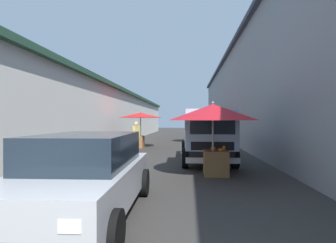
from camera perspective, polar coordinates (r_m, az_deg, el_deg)
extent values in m
plane|color=#33302D|center=(14.83, 1.07, -6.32)|extent=(90.00, 90.00, 0.00)
cube|color=silver|center=(18.91, -21.74, 0.85)|extent=(49.50, 7.00, 3.80)
cube|color=#284C38|center=(19.04, -21.75, 6.94)|extent=(49.80, 7.50, 0.24)
cube|color=gray|center=(18.26, 25.81, 5.56)|extent=(49.50, 7.00, 6.78)
cube|color=#383D4C|center=(18.91, 25.83, 16.21)|extent=(49.80, 7.50, 0.24)
cylinder|color=#9E9EA3|center=(8.09, 9.73, -4.01)|extent=(0.06, 0.06, 2.19)
cone|color=red|center=(8.07, 9.73, 2.01)|extent=(2.72, 2.72, 0.49)
sphere|color=#9E9EA3|center=(8.08, 9.74, 4.05)|extent=(0.07, 0.07, 0.07)
cube|color=brown|center=(8.34, 10.33, -8.80)|extent=(0.83, 0.73, 0.77)
sphere|color=orange|center=(8.10, 11.23, -6.02)|extent=(0.09, 0.09, 0.09)
sphere|color=orange|center=(8.34, 12.04, -5.83)|extent=(0.09, 0.09, 0.09)
sphere|color=orange|center=(8.21, 11.73, -5.93)|extent=(0.09, 0.09, 0.09)
sphere|color=orange|center=(8.42, 9.59, -5.78)|extent=(0.09, 0.09, 0.09)
sphere|color=orange|center=(8.27, 12.09, -5.51)|extent=(0.09, 0.09, 0.09)
sphere|color=orange|center=(8.45, 10.04, -5.76)|extent=(0.09, 0.09, 0.09)
cylinder|color=#9E9EA3|center=(20.43, 6.44, -1.23)|extent=(0.06, 0.06, 2.33)
cone|color=#D84C14|center=(20.43, 6.44, 1.36)|extent=(2.85, 2.85, 0.48)
sphere|color=#9E9EA3|center=(20.43, 6.44, 2.15)|extent=(0.07, 0.07, 0.07)
cube|color=#9E7547|center=(20.62, 6.07, -3.45)|extent=(0.99, 0.74, 0.73)
sphere|color=orange|center=(20.25, 5.90, -2.37)|extent=(0.09, 0.09, 0.09)
sphere|color=orange|center=(20.72, 5.69, -2.31)|extent=(0.09, 0.09, 0.09)
sphere|color=orange|center=(20.34, 5.52, -2.35)|extent=(0.09, 0.09, 0.09)
sphere|color=orange|center=(20.75, 5.37, -2.15)|extent=(0.09, 0.09, 0.09)
cylinder|color=#9E9EA3|center=(16.13, -6.01, -1.92)|extent=(0.06, 0.06, 2.17)
cone|color=red|center=(16.12, -6.01, 1.39)|extent=(2.67, 2.67, 0.31)
sphere|color=#9E9EA3|center=(16.12, -6.01, 2.08)|extent=(0.07, 0.07, 0.07)
cube|color=olive|center=(16.33, -6.48, -4.42)|extent=(0.83, 0.64, 0.73)
sphere|color=orange|center=(16.25, -7.20, -2.99)|extent=(0.09, 0.09, 0.09)
sphere|color=orange|center=(16.32, -6.94, -2.79)|extent=(0.09, 0.09, 0.09)
sphere|color=orange|center=(16.07, -6.42, -3.03)|extent=(0.09, 0.09, 0.09)
cube|color=#ADAFB5|center=(4.95, -17.78, -12.91)|extent=(3.95, 1.84, 0.64)
cube|color=#19232D|center=(4.99, -17.18, -5.82)|extent=(2.38, 1.58, 0.56)
cube|color=silver|center=(3.01, -20.48, -20.53)|extent=(0.07, 0.24, 0.14)
cylinder|color=black|center=(3.58, -11.91, -22.72)|extent=(0.61, 0.22, 0.60)
cylinder|color=black|center=(6.06, -5.34, -13.07)|extent=(0.61, 0.22, 0.60)
cylinder|color=black|center=(6.53, -20.81, -12.12)|extent=(0.61, 0.22, 0.60)
cube|color=black|center=(11.07, 8.18, -5.95)|extent=(4.84, 1.61, 0.36)
cube|color=#ADC6E0|center=(9.39, 9.10, -1.68)|extent=(1.59, 1.79, 1.40)
cube|color=#19232D|center=(8.65, 9.63, -0.69)|extent=(0.10, 1.47, 0.63)
cube|color=#19232D|center=(9.39, 9.10, -0.62)|extent=(1.10, 1.80, 0.45)
cube|color=black|center=(8.68, 9.63, -5.28)|extent=(0.10, 1.40, 0.28)
cube|color=silver|center=(8.66, 9.69, -8.36)|extent=(0.17, 1.75, 0.18)
cube|color=gray|center=(11.95, 11.75, -3.43)|extent=(3.16, 0.15, 0.50)
cube|color=gray|center=(11.81, 3.82, -3.47)|extent=(3.16, 0.15, 0.50)
cube|color=gray|center=(13.39, 7.24, -3.03)|extent=(0.11, 1.65, 0.50)
cylinder|color=black|center=(9.61, 14.33, -7.75)|extent=(0.73, 0.24, 0.72)
cylinder|color=black|center=(9.43, 3.75, -7.90)|extent=(0.73, 0.24, 0.72)
cylinder|color=black|center=(12.62, 11.55, -5.83)|extent=(0.73, 0.24, 0.72)
cylinder|color=black|center=(12.47, 3.53, -5.90)|extent=(0.73, 0.24, 0.72)
cylinder|color=#232328|center=(13.83, -6.75, -5.11)|extent=(0.14, 0.14, 0.81)
cylinder|color=#232328|center=(13.69, -7.12, -5.17)|extent=(0.14, 0.14, 0.81)
cube|color=#D8C666|center=(13.71, -6.94, -2.21)|extent=(0.51, 0.36, 0.60)
sphere|color=tan|center=(13.70, -6.94, -0.48)|extent=(0.22, 0.22, 0.22)
cylinder|color=#D8C666|center=(13.95, -6.30, -2.04)|extent=(0.08, 0.08, 0.54)
cylinder|color=#D8C666|center=(13.48, -7.60, -2.12)|extent=(0.08, 0.08, 0.54)
cylinder|color=navy|center=(18.54, 9.96, -3.76)|extent=(0.14, 0.14, 0.80)
cylinder|color=navy|center=(18.44, 10.36, -3.78)|extent=(0.14, 0.14, 0.80)
cube|color=#B73333|center=(18.45, 10.16, -1.60)|extent=(0.47, 0.48, 0.60)
sphere|color=tan|center=(18.44, 10.16, -0.33)|extent=(0.22, 0.22, 0.22)
cylinder|color=#B73333|center=(18.62, 9.47, -1.49)|extent=(0.08, 0.08, 0.54)
cylinder|color=#B73333|center=(18.28, 10.87, -1.53)|extent=(0.08, 0.08, 0.54)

